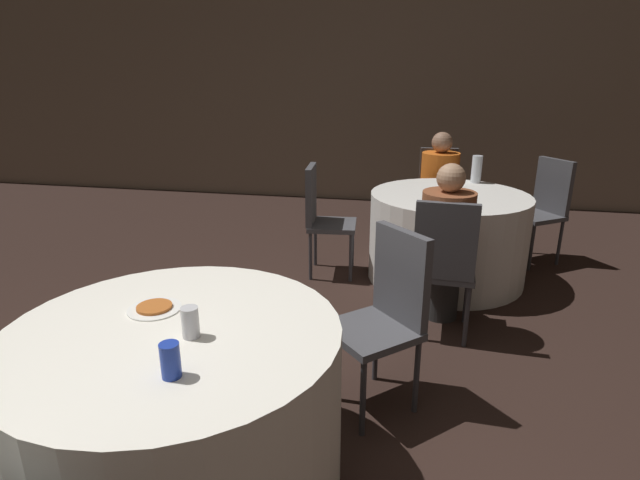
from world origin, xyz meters
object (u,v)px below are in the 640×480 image
Objects in this scene: table_far at (447,237)px; pizza_plate_near at (154,308)px; person_orange_shirt at (439,188)px; soda_can_silver at (190,322)px; table_near at (181,408)px; bottle_far at (477,169)px; chair_far_west at (321,211)px; soda_can_blue at (170,360)px; chair_far_north at (438,187)px; person_floral_shirt at (445,246)px; chair_near_northeast at (387,305)px; chair_far_northeast at (544,202)px; chair_far_south at (444,259)px.

pizza_plate_near reaches higher than table_far.
person_orange_shirt reaches higher than pizza_plate_near.
table_near is at bearing 158.28° from soda_can_silver.
table_near is at bearing 68.55° from person_orange_shirt.
bottle_far is (0.30, -0.39, 0.27)m from person_orange_shirt.
chair_far_west is 7.79× the size of soda_can_blue.
person_floral_shirt reaches higher than chair_far_north.
soda_can_silver is at bearing -113.05° from bottle_far.
soda_can_blue is at bearing -4.50° from chair_far_west.
table_near is 0.54m from soda_can_blue.
table_near is 3.63m from person_orange_shirt.
chair_far_west is at bearing -154.96° from bottle_far.
chair_far_north is 4.03m from soda_can_blue.
chair_far_west is at bearing 87.41° from table_near.
table_near is at bearing 90.00° from chair_near_northeast.
bottle_far reaches higher than soda_can_blue.
soda_can_blue is at bearing -78.86° from soda_can_silver.
bottle_far is at bearing 81.77° from person_floral_shirt.
person_floral_shirt is (1.11, 1.64, 0.22)m from table_near.
table_far is at bearing 90.00° from person_orange_shirt.
soda_can_silver is at bearing 95.35° from chair_near_northeast.
chair_far_north is 1.00× the size of chair_far_west.
chair_far_northeast reaches higher than pizza_plate_near.
chair_far_south is 1.00× the size of chair_far_west.
pizza_plate_near is (-0.26, -2.30, 0.18)m from chair_far_west.
chair_far_northeast is 0.84× the size of person_orange_shirt.
chair_far_south is 1.83m from soda_can_silver.
chair_far_south is 0.84× the size of person_orange_shirt.
person_orange_shirt is at bearing 129.54° from chair_far_west.
chair_far_north is at bearing 76.20° from soda_can_blue.
chair_far_northeast reaches higher than soda_can_silver.
soda_can_blue is at bearing -114.22° from chair_far_south.
chair_far_south is 7.79× the size of soda_can_silver.
person_floral_shirt reaches higher than table_near.
chair_far_south is at bearing 85.97° from person_orange_shirt.
bottle_far reaches higher than chair_far_north.
pizza_plate_near is at bearing 66.50° from chair_far_north.
table_near is 1.40× the size of chair_far_northeast.
pizza_plate_near is at bearing -11.88° from chair_far_west.
person_floral_shirt is at bearing 90.00° from chair_far_south.
table_far is 1.37× the size of chair_far_west.
chair_far_north is 2.13m from chair_far_south.
chair_far_north is 1.05m from chair_far_northeast.
chair_far_south is at bearing 86.28° from chair_far_north.
table_near is 10.90× the size of soda_can_silver.
table_far is (1.17, 2.54, 0.00)m from table_near.
chair_far_south is 0.82× the size of person_floral_shirt.
soda_can_silver is at bearing 101.14° from soda_can_blue.
chair_far_west is (-0.99, 0.97, 0.00)m from chair_far_south.
chair_far_south reaches higher than table_far.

